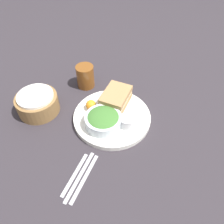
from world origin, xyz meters
TOP-DOWN VIEW (x-y plane):
  - ground_plane at (0.00, 0.00)m, footprint 4.00×4.00m
  - plate at (0.00, 0.00)m, footprint 0.31×0.31m
  - sandwich at (0.07, -0.00)m, footprint 0.15×0.12m
  - salad_bowl at (-0.05, 0.02)m, footprint 0.14×0.14m
  - dressing_cup at (-0.03, -0.06)m, footprint 0.06×0.06m
  - orange_wedge at (0.02, 0.09)m, footprint 0.04×0.04m
  - drink_glass at (0.18, 0.17)m, footprint 0.08×0.08m
  - bread_basket at (-0.02, 0.31)m, footprint 0.17×0.17m
  - fork at (-0.27, 0.03)m, footprint 0.18×0.04m
  - knife at (-0.27, 0.05)m, footprint 0.19×0.04m
  - spoon at (-0.26, 0.06)m, footprint 0.16×0.04m

SIDE VIEW (x-z plane):
  - ground_plane at x=0.00m, z-range 0.00..0.00m
  - fork at x=-0.27m, z-range 0.00..0.01m
  - knife at x=-0.27m, z-range 0.00..0.01m
  - spoon at x=-0.26m, z-range 0.00..0.01m
  - plate at x=0.00m, z-range 0.00..0.02m
  - dressing_cup at x=-0.03m, z-range 0.02..0.06m
  - orange_wedge at x=0.02m, z-range 0.02..0.06m
  - bread_basket at x=-0.02m, z-range 0.00..0.08m
  - salad_bowl at x=-0.05m, z-range 0.02..0.08m
  - sandwich at x=0.07m, z-range 0.02..0.08m
  - drink_glass at x=0.18m, z-range 0.00..0.10m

